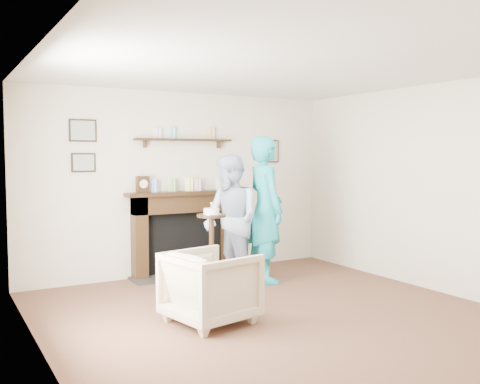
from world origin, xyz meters
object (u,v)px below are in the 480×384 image
armchair (211,322)px  man (231,285)px  pedestal_table (212,238)px  woman (265,281)px

armchair → man: size_ratio=0.47×
armchair → man: (0.91, 1.24, 0.00)m
pedestal_table → man: bearing=36.0°
armchair → woman: size_ratio=0.41×
man → armchair: bearing=-40.8°
armchair → pedestal_table: pedestal_table is taller
pedestal_table → armchair: bearing=-117.4°
man → woman: woman is taller
woman → pedestal_table: (-0.91, -0.26, 0.67)m
armchair → pedestal_table: size_ratio=0.72×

